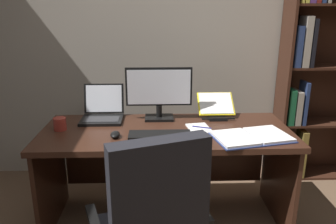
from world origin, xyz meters
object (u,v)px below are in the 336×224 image
object	(u,v)px
notepad	(199,128)
coffee_mug	(60,124)
reading_stand_with_book	(216,106)
pen	(202,127)
desk	(166,151)
monitor	(159,93)
bookshelf	(315,68)
computer_mouse	(115,135)
laptop	(103,112)
open_binder	(252,137)
keyboard	(160,135)

from	to	relation	value
notepad	coffee_mug	xyz separation A→B (m)	(-0.99, 0.02, 0.04)
reading_stand_with_book	pen	world-z (taller)	reading_stand_with_book
desk	reading_stand_with_book	size ratio (longest dim) A/B	6.26
desk	coffee_mug	bearing A→B (deg)	-175.37
desk	monitor	xyz separation A→B (m)	(-0.05, 0.16, 0.41)
bookshelf	computer_mouse	bearing A→B (deg)	-153.76
laptop	pen	distance (m)	0.79
desk	monitor	bearing A→B (deg)	106.21
pen	open_binder	bearing A→B (deg)	-31.68
keyboard	desk	bearing A→B (deg)	77.75
monitor	open_binder	size ratio (longest dim) A/B	0.92
desk	notepad	bearing A→B (deg)	-18.72
bookshelf	coffee_mug	bearing A→B (deg)	-162.06
laptop	open_binder	distance (m)	1.14
notepad	pen	xyz separation A→B (m)	(0.02, 0.00, 0.01)
pen	coffee_mug	world-z (taller)	coffee_mug
computer_mouse	open_binder	size ratio (longest dim) A/B	0.19
bookshelf	notepad	bearing A→B (deg)	-148.11
bookshelf	coffee_mug	xyz separation A→B (m)	(-2.13, -0.69, -0.27)
desk	monitor	distance (m)	0.44
laptop	computer_mouse	distance (m)	0.42
keyboard	pen	distance (m)	0.34
reading_stand_with_book	pen	xyz separation A→B (m)	(-0.15, -0.30, -0.07)
desk	bookshelf	xyz separation A→B (m)	(1.38, 0.63, 0.51)
laptop	keyboard	distance (m)	0.59
pen	coffee_mug	distance (m)	1.01
bookshelf	open_binder	size ratio (longest dim) A/B	3.87
laptop	pen	bearing A→B (deg)	-18.74
coffee_mug	laptop	bearing A→B (deg)	41.22
desk	laptop	world-z (taller)	laptop
reading_stand_with_book	notepad	world-z (taller)	reading_stand_with_book
coffee_mug	monitor	bearing A→B (deg)	17.70
computer_mouse	notepad	size ratio (longest dim) A/B	0.50
desk	laptop	distance (m)	0.58
bookshelf	desk	bearing A→B (deg)	-155.44
reading_stand_with_book	coffee_mug	size ratio (longest dim) A/B	3.15
computer_mouse	coffee_mug	xyz separation A→B (m)	(-0.41, 0.16, 0.03)
open_binder	notepad	size ratio (longest dim) A/B	2.65
laptop	open_binder	size ratio (longest dim) A/B	0.57
monitor	open_binder	bearing A→B (deg)	-35.39
computer_mouse	notepad	world-z (taller)	computer_mouse
computer_mouse	coffee_mug	bearing A→B (deg)	158.68
notepad	reading_stand_with_book	bearing A→B (deg)	60.31
monitor	laptop	size ratio (longest dim) A/B	1.59
keyboard	notepad	world-z (taller)	keyboard
pen	desk	bearing A→B (deg)	162.65
monitor	laptop	bearing A→B (deg)	178.96
desk	keyboard	xyz separation A→B (m)	(-0.05, -0.22, 0.21)
reading_stand_with_book	desk	bearing A→B (deg)	-151.57
laptop	desk	bearing A→B (deg)	-19.46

